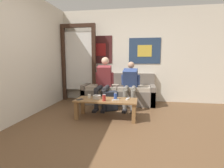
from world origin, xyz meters
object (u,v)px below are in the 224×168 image
(game_controller_near_left, at_px, (128,99))
(drink_can_blue, at_px, (116,96))
(couch, at_px, (119,93))
(ceramic_bowl, at_px, (97,97))
(cell_phone, at_px, (80,99))
(pillar_candle, at_px, (89,96))
(game_controller_near_right, at_px, (116,100))
(coffee_table, at_px, (106,103))
(drink_can_red, at_px, (104,98))
(person_seated_adult, at_px, (104,80))
(person_seated_teen, at_px, (130,83))
(backpack, at_px, (110,101))

(game_controller_near_left, bearing_deg, drink_can_blue, -179.74)
(game_controller_near_left, bearing_deg, couch, 105.74)
(ceramic_bowl, xyz_separation_m, cell_phone, (-0.31, -0.13, -0.04))
(pillar_candle, height_order, game_controller_near_left, pillar_candle)
(couch, bearing_deg, drink_can_blue, -85.62)
(drink_can_blue, relative_size, game_controller_near_right, 0.89)
(ceramic_bowl, relative_size, pillar_candle, 1.83)
(coffee_table, relative_size, drink_can_red, 9.91)
(ceramic_bowl, bearing_deg, game_controller_near_right, -12.83)
(cell_phone, bearing_deg, drink_can_blue, 14.16)
(drink_can_blue, height_order, drink_can_red, same)
(drink_can_blue, height_order, cell_phone, drink_can_blue)
(coffee_table, bearing_deg, game_controller_near_left, 9.56)
(person_seated_adult, distance_m, game_controller_near_left, 1.08)
(person_seated_adult, relative_size, person_seated_teen, 1.10)
(drink_can_blue, height_order, game_controller_near_left, drink_can_blue)
(coffee_table, bearing_deg, drink_can_blue, 21.62)
(ceramic_bowl, xyz_separation_m, drink_can_red, (0.19, -0.15, 0.02))
(backpack, distance_m, cell_phone, 0.84)
(couch, relative_size, person_seated_adult, 1.54)
(game_controller_near_right, bearing_deg, game_controller_near_left, 31.23)
(drink_can_blue, distance_m, game_controller_near_right, 0.15)
(couch, relative_size, ceramic_bowl, 11.20)
(game_controller_near_left, bearing_deg, person_seated_adult, 129.73)
(game_controller_near_left, bearing_deg, person_seated_teen, 90.48)
(person_seated_teen, distance_m, game_controller_near_right, 1.01)
(pillar_candle, bearing_deg, ceramic_bowl, -13.36)
(drink_can_red, bearing_deg, game_controller_near_right, 15.84)
(pillar_candle, xyz_separation_m, drink_can_red, (0.36, -0.19, 0.02))
(backpack, xyz_separation_m, drink_can_red, (0.01, -0.68, 0.24))
(game_controller_near_left, xyz_separation_m, game_controller_near_right, (-0.22, -0.14, 0.00))
(person_seated_teen, xyz_separation_m, ceramic_bowl, (-0.62, -0.87, -0.18))
(ceramic_bowl, distance_m, drink_can_red, 0.24)
(backpack, distance_m, pillar_candle, 0.64)
(backpack, distance_m, drink_can_blue, 0.58)
(person_seated_adult, height_order, game_controller_near_left, person_seated_adult)
(backpack, bearing_deg, game_controller_near_right, -70.22)
(person_seated_adult, bearing_deg, drink_can_red, -77.15)
(person_seated_adult, height_order, person_seated_teen, person_seated_adult)
(couch, height_order, cell_phone, couch)
(ceramic_bowl, relative_size, drink_can_red, 1.37)
(game_controller_near_left, bearing_deg, coffee_table, -170.44)
(cell_phone, bearing_deg, pillar_candle, 50.36)
(drink_can_red, height_order, game_controller_near_right, drink_can_red)
(coffee_table, bearing_deg, backpack, 92.53)
(drink_can_red, height_order, cell_phone, drink_can_red)
(coffee_table, bearing_deg, couch, 86.18)
(couch, xyz_separation_m, drink_can_blue, (0.09, -1.20, 0.17))
(drink_can_red, distance_m, game_controller_near_right, 0.23)
(coffee_table, relative_size, game_controller_near_right, 8.78)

